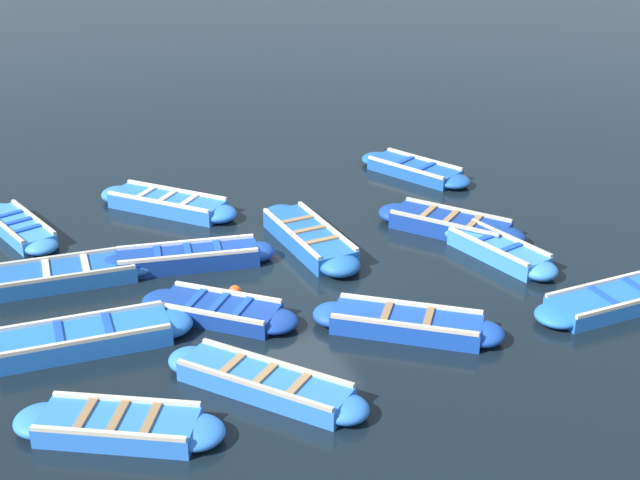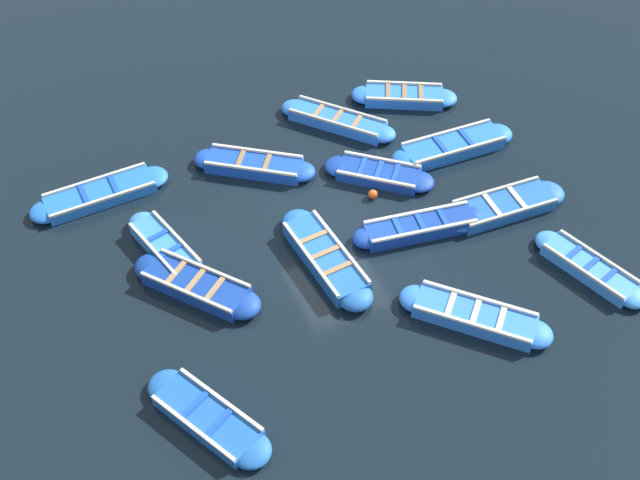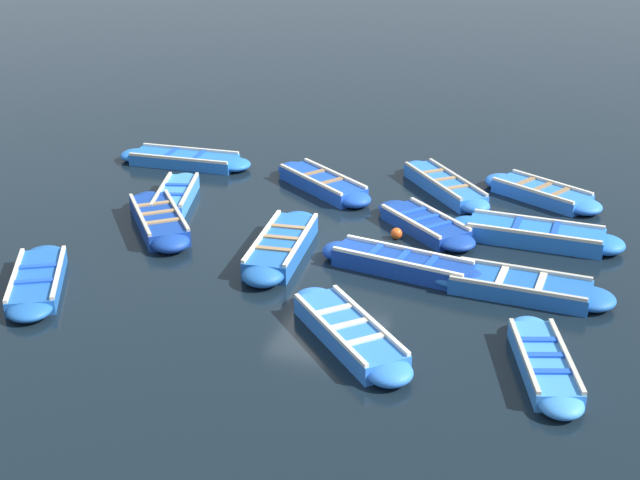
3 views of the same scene
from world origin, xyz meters
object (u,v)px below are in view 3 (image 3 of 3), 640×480
object	(u,v)px
boat_bow_out	(282,246)
boat_outer_right	(520,287)
boat_inner_gap	(425,225)
boat_end_of_row	(176,197)
buoy_orange_near	(396,233)
boat_outer_left	(402,264)
boat_broadside	(444,186)
boat_alongside	(185,160)
boat_far_corner	(544,363)
boat_stern_in	(37,281)
boat_mid_row	(159,220)
boat_centre	(541,193)
boat_drifting	(349,333)
boat_near_quay	(535,235)
boat_tucked	(323,184)

from	to	relation	value
boat_bow_out	boat_outer_right	bearing A→B (deg)	86.63
boat_inner_gap	boat_end_of_row	size ratio (longest dim) A/B	0.94
buoy_orange_near	boat_outer_left	bearing A→B (deg)	17.22
boat_broadside	boat_end_of_row	size ratio (longest dim) A/B	1.06
boat_alongside	buoy_orange_near	bearing A→B (deg)	65.35
boat_alongside	boat_far_corner	xyz separation A→B (m)	(7.90, 10.64, 0.00)
boat_stern_in	boat_far_corner	distance (m)	10.18
boat_end_of_row	buoy_orange_near	xyz separation A→B (m)	(0.44, 5.84, -0.05)
boat_mid_row	boat_stern_in	bearing A→B (deg)	-14.66
boat_mid_row	boat_bow_out	bearing A→B (deg)	80.91
boat_outer_right	boat_inner_gap	world-z (taller)	boat_outer_right
boat_outer_right	boat_alongside	xyz separation A→B (m)	(-5.11, -9.93, -0.01)
boat_centre	buoy_orange_near	world-z (taller)	boat_centre
boat_mid_row	boat_end_of_row	xyz separation A→B (m)	(-1.54, -0.32, -0.01)
boat_far_corner	boat_end_of_row	world-z (taller)	boat_end_of_row
boat_mid_row	boat_drifting	bearing A→B (deg)	57.33
boat_near_quay	boat_tucked	xyz separation A→B (m)	(-1.71, -5.64, -0.01)
boat_inner_gap	boat_far_corner	size ratio (longest dim) A/B	0.91
boat_inner_gap	boat_end_of_row	xyz separation A→B (m)	(0.22, -6.37, 0.03)
boat_stern_in	boat_far_corner	world-z (taller)	boat_far_corner
boat_inner_gap	boat_mid_row	size ratio (longest dim) A/B	0.89
boat_near_quay	boat_centre	bearing A→B (deg)	-177.91
boat_centre	buoy_orange_near	distance (m)	4.62
boat_alongside	boat_broadside	distance (m)	7.40
boat_centre	boat_end_of_row	xyz separation A→B (m)	(3.11, -8.80, 0.01)
buoy_orange_near	boat_far_corner	bearing A→B (deg)	38.30
boat_outer_left	boat_far_corner	world-z (taller)	boat_outer_left
boat_near_quay	boat_far_corner	xyz separation A→B (m)	(5.49, 0.67, -0.03)
boat_alongside	boat_centre	size ratio (longest dim) A/B	1.17
boat_end_of_row	buoy_orange_near	world-z (taller)	boat_end_of_row
boat_stern_in	boat_broadside	distance (m)	10.58
boat_alongside	boat_bow_out	distance (m)	6.71
boat_bow_out	boat_far_corner	distance (m)	6.71
boat_tucked	boat_end_of_row	xyz separation A→B (m)	(2.03, -3.26, 0.00)
boat_far_corner	buoy_orange_near	bearing A→B (deg)	-141.70
boat_outer_right	buoy_orange_near	bearing A→B (deg)	-122.71
boat_near_quay	boat_outer_right	bearing A→B (deg)	-0.83
boat_outer_left	boat_inner_gap	distance (m)	2.35
boat_bow_out	boat_near_quay	bearing A→B (deg)	114.39
boat_stern_in	boat_tucked	distance (m)	8.13
boat_stern_in	boat_tucked	world-z (taller)	boat_tucked
boat_near_quay	boat_outer_left	bearing A→B (deg)	-45.89
boat_broadside	boat_far_corner	xyz separation A→B (m)	(8.04, 3.24, -0.02)
boat_outer_left	boat_inner_gap	xyz separation A→B (m)	(-2.35, 0.00, -0.04)
boat_outer_right	boat_end_of_row	distance (m)	9.18
boat_outer_left	boat_near_quay	size ratio (longest dim) A/B	0.95
boat_tucked	boat_far_corner	size ratio (longest dim) A/B	1.03
boat_outer_right	boat_inner_gap	bearing A→B (deg)	-136.16
boat_drifting	buoy_orange_near	bearing A→B (deg)	-177.06
boat_alongside	boat_end_of_row	size ratio (longest dim) A/B	1.24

